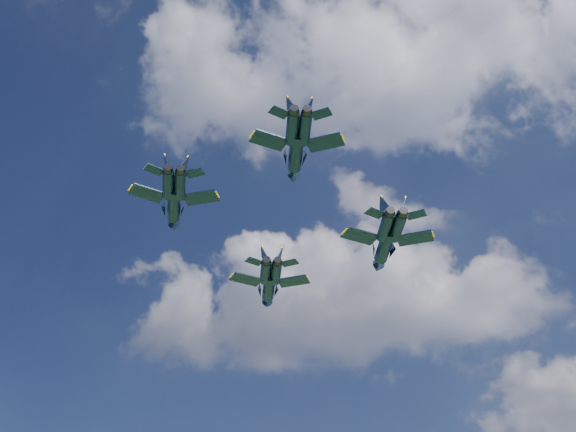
# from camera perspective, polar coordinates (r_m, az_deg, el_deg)

# --- Properties ---
(jet_lead) EXTENTS (12.81, 17.50, 4.13)m
(jet_lead) POSITION_cam_1_polar(r_m,az_deg,el_deg) (121.56, -1.53, -5.70)
(jet_lead) COLOR black
(jet_left) EXTENTS (12.11, 16.81, 3.98)m
(jet_left) POSITION_cam_1_polar(r_m,az_deg,el_deg) (105.52, -9.00, 0.79)
(jet_left) COLOR black
(jet_right) EXTENTS (13.47, 18.36, 4.33)m
(jet_right) POSITION_cam_1_polar(r_m,az_deg,el_deg) (110.24, 7.61, -2.45)
(jet_right) COLOR black
(jet_slot) EXTENTS (11.50, 15.62, 3.68)m
(jet_slot) POSITION_cam_1_polar(r_m,az_deg,el_deg) (91.56, 0.62, 4.94)
(jet_slot) COLOR black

